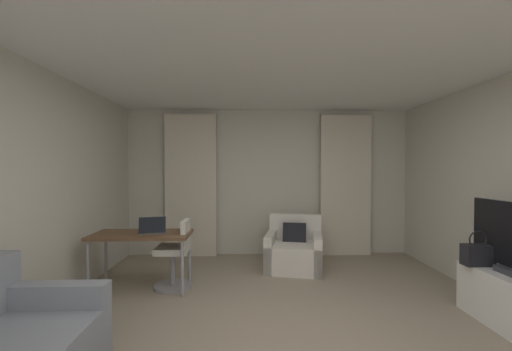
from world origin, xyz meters
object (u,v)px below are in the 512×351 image
Objects in this scene: armchair at (294,251)px; handbag_primary at (478,254)px; desk_chair at (176,258)px; laptop at (153,230)px; desk at (142,238)px.

armchair is 2.37m from handbag_primary.
laptop is at bearing -166.65° from desk_chair.
armchair reaches higher than desk.
handbag_primary is (3.63, -0.78, -0.13)m from laptop.
desk is at bearing -174.10° from desk_chair.
laptop is 1.00× the size of handbag_primary.
desk_chair is 2.39× the size of handbag_primary.
handbag_primary is at bearing -43.04° from armchair.
desk is 3.86m from handbag_primary.
laptop is at bearing -157.06° from armchair.
laptop reaches higher than handbag_primary.
desk is (-2.07, -0.79, 0.38)m from armchair.
desk is 3.33× the size of handbag_primary.
armchair is 2.66× the size of laptop.
desk_chair reaches higher than armchair.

